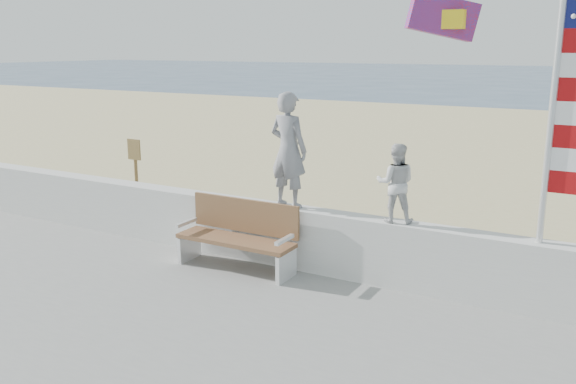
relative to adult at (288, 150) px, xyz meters
name	(u,v)px	position (x,y,z in m)	size (l,w,h in m)	color
ground	(203,326)	(-0.09, -2.00, -1.91)	(220.00, 220.00, 0.00)	#324964
sand	(422,183)	(-0.09, 7.00, -1.87)	(90.00, 40.00, 0.08)	#C6B984
seawall	(283,235)	(-0.09, 0.00, -1.28)	(30.00, 0.35, 0.90)	silver
adult	(288,150)	(0.00, 0.00, 0.00)	(0.61, 0.40, 1.67)	gray
child	(396,183)	(1.62, 0.00, -0.31)	(0.51, 0.40, 1.06)	silver
bench	(239,234)	(-0.58, -0.45, -1.23)	(1.80, 0.57, 1.00)	brown
flag	(568,80)	(3.57, 0.00, 1.08)	(0.50, 0.08, 3.50)	silver
parafoil_kite	(444,17)	(1.61, 1.94, 1.88)	(1.08, 0.79, 0.75)	red
sign	(136,168)	(-4.45, 1.57, -0.97)	(0.32, 0.07, 1.46)	brown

